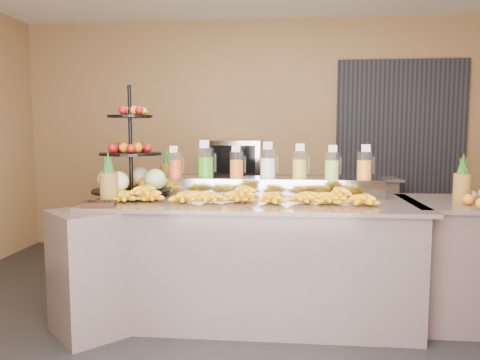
# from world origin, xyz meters

# --- Properties ---
(ground) EXTENTS (6.00, 6.00, 0.00)m
(ground) POSITION_xyz_m (0.00, 0.00, 0.00)
(ground) COLOR black
(ground) RESTS_ON ground
(room_envelope) EXTENTS (6.04, 5.02, 2.82)m
(room_envelope) POSITION_xyz_m (0.19, 0.79, 1.88)
(room_envelope) COLOR olive
(room_envelope) RESTS_ON ground
(buffet_counter) EXTENTS (2.75, 1.25, 0.93)m
(buffet_counter) POSITION_xyz_m (-0.12, 0.26, 0.47)
(buffet_counter) COLOR gray
(buffet_counter) RESTS_ON ground
(right_counter) EXTENTS (1.08, 0.88, 0.93)m
(right_counter) POSITION_xyz_m (1.70, 0.40, 0.47)
(right_counter) COLOR gray
(right_counter) RESTS_ON ground
(back_ledge) EXTENTS (3.10, 0.55, 0.93)m
(back_ledge) POSITION_xyz_m (0.00, 2.25, 0.47)
(back_ledge) COLOR gray
(back_ledge) RESTS_ON ground
(pitcher_tray) EXTENTS (1.85, 0.30, 0.15)m
(pitcher_tray) POSITION_xyz_m (0.09, 0.58, 1.01)
(pitcher_tray) COLOR gray
(pitcher_tray) RESTS_ON buffet_counter
(juice_pitcher_orange_a) EXTENTS (0.11, 0.12, 0.27)m
(juice_pitcher_orange_a) POSITION_xyz_m (-0.69, 0.58, 1.17)
(juice_pitcher_orange_a) COLOR silver
(juice_pitcher_orange_a) RESTS_ON pitcher_tray
(juice_pitcher_green) EXTENTS (0.13, 0.14, 0.32)m
(juice_pitcher_green) POSITION_xyz_m (-0.43, 0.58, 1.19)
(juice_pitcher_green) COLOR silver
(juice_pitcher_green) RESTS_ON pitcher_tray
(juice_pitcher_orange_b) EXTENTS (0.12, 0.12, 0.28)m
(juice_pitcher_orange_b) POSITION_xyz_m (-0.17, 0.58, 1.18)
(juice_pitcher_orange_b) COLOR silver
(juice_pitcher_orange_b) RESTS_ON pitcher_tray
(juice_pitcher_milk) EXTENTS (0.13, 0.13, 0.31)m
(juice_pitcher_milk) POSITION_xyz_m (0.09, 0.58, 1.18)
(juice_pitcher_milk) COLOR silver
(juice_pitcher_milk) RESTS_ON pitcher_tray
(juice_pitcher_lemon) EXTENTS (0.12, 0.13, 0.29)m
(juice_pitcher_lemon) POSITION_xyz_m (0.35, 0.58, 1.18)
(juice_pitcher_lemon) COLOR silver
(juice_pitcher_lemon) RESTS_ON pitcher_tray
(juice_pitcher_lime) EXTENTS (0.12, 0.12, 0.28)m
(juice_pitcher_lime) POSITION_xyz_m (0.61, 0.58, 1.18)
(juice_pitcher_lime) COLOR silver
(juice_pitcher_lime) RESTS_ON pitcher_tray
(juice_pitcher_orange_c) EXTENTS (0.12, 0.12, 0.29)m
(juice_pitcher_orange_c) POSITION_xyz_m (0.87, 0.58, 1.18)
(juice_pitcher_orange_c) COLOR silver
(juice_pitcher_orange_c) RESTS_ON pitcher_tray
(banana_heap) EXTENTS (2.06, 0.19, 0.17)m
(banana_heap) POSITION_xyz_m (-0.08, 0.22, 1.00)
(banana_heap) COLOR yellow
(banana_heap) RESTS_ON buffet_counter
(fruit_stand) EXTENTS (0.70, 0.70, 0.90)m
(fruit_stand) POSITION_xyz_m (-0.97, 0.42, 1.16)
(fruit_stand) COLOR black
(fruit_stand) RESTS_ON buffet_counter
(condiment_caddy) EXTENTS (0.26, 0.22, 0.03)m
(condiment_caddy) POSITION_xyz_m (-1.08, -0.08, 0.95)
(condiment_caddy) COLOR black
(condiment_caddy) RESTS_ON buffet_counter
(pineapple_left_a) EXTENTS (0.13, 0.13, 0.39)m
(pineapple_left_a) POSITION_xyz_m (-1.08, 0.08, 1.07)
(pineapple_left_a) COLOR brown
(pineapple_left_a) RESTS_ON buffet_counter
(pineapple_left_b) EXTENTS (0.13, 0.13, 0.41)m
(pineapple_left_b) POSITION_xyz_m (-0.81, 0.81, 1.08)
(pineapple_left_b) COLOR brown
(pineapple_left_b) RESTS_ON buffet_counter
(oven_warmer) EXTENTS (0.65, 0.47, 0.42)m
(oven_warmer) POSITION_xyz_m (-0.36, 2.25, 1.14)
(oven_warmer) COLOR gray
(oven_warmer) RESTS_ON back_ledge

